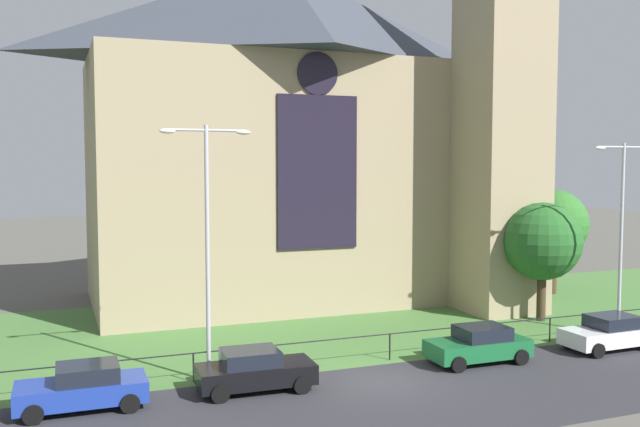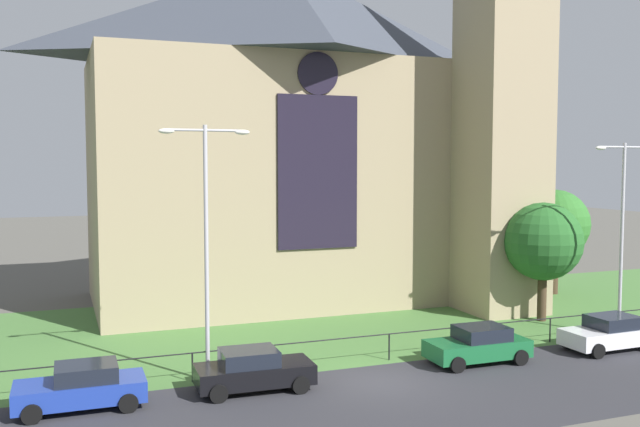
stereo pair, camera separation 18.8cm
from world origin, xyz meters
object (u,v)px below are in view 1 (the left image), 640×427
object	(u,v)px
tree_right_near	(543,242)
parked_car_white	(609,333)
streetlamp_near	(207,223)
streetlamp_far	(622,215)
parked_car_green	(479,345)
tree_right_far	(553,225)
church_building	(297,128)
parked_car_blue	(83,387)
parked_car_black	(255,370)

from	to	relation	value
tree_right_near	parked_car_white	size ratio (longest dim) A/B	1.45
streetlamp_near	tree_right_near	bearing A→B (deg)	11.73
streetlamp_far	parked_car_green	bearing A→B (deg)	-170.09
streetlamp_far	parked_car_green	size ratio (longest dim) A/B	2.16
tree_right_far	parked_car_white	bearing A→B (deg)	-118.98
church_building	parked_car_green	distance (m)	18.38
church_building	parked_car_blue	xyz separation A→B (m)	(-12.93, -15.42, -9.53)
church_building	tree_right_near	bearing A→B (deg)	-45.86
streetlamp_far	parked_car_black	world-z (taller)	streetlamp_far
church_building	parked_car_black	xyz separation A→B (m)	(-7.09, -15.62, -9.53)
parked_car_green	parked_car_white	world-z (taller)	same
tree_right_far	tree_right_near	distance (m)	8.09
tree_right_far	parked_car_blue	size ratio (longest dim) A/B	1.55
streetlamp_far	tree_right_far	bearing A→B (deg)	67.28
parked_car_green	parked_car_white	bearing A→B (deg)	177.63
streetlamp_near	parked_car_white	distance (m)	18.26
tree_right_far	parked_car_black	bearing A→B (deg)	-153.25
streetlamp_far	parked_car_white	distance (m)	5.82
tree_right_far	parked_car_black	world-z (taller)	tree_right_far
parked_car_black	parked_car_blue	bearing A→B (deg)	-179.82
parked_car_black	tree_right_near	bearing A→B (deg)	19.91
tree_right_far	parked_car_blue	distance (m)	30.66
church_building	parked_car_white	xyz separation A→B (m)	(9.00, -15.85, -9.53)
parked_car_blue	parked_car_green	xyz separation A→B (m)	(15.40, -0.10, 0.00)
parked_car_blue	parked_car_black	xyz separation A→B (m)	(5.84, -0.20, 0.00)
tree_right_near	parked_car_green	bearing A→B (deg)	-144.16
tree_right_near	parked_car_black	size ratio (longest dim) A/B	1.45
tree_right_near	streetlamp_near	bearing A→B (deg)	-168.27
parked_car_white	tree_right_far	bearing A→B (deg)	-120.33
tree_right_far	streetlamp_near	world-z (taller)	streetlamp_near
parked_car_green	parked_car_white	size ratio (longest dim) A/B	0.99
streetlamp_far	parked_car_blue	bearing A→B (deg)	-176.58
streetlamp_far	tree_right_near	bearing A→B (deg)	111.30
parked_car_blue	parked_car_black	distance (m)	5.85
streetlamp_near	parked_car_green	bearing A→B (deg)	-8.13
parked_car_blue	streetlamp_near	bearing A→B (deg)	-161.55
streetlamp_far	parked_car_black	distance (m)	19.17
tree_right_near	parked_car_blue	distance (m)	23.64
parked_car_black	tree_right_far	bearing A→B (deg)	28.87
streetlamp_near	parked_car_blue	size ratio (longest dim) A/B	2.27
streetlamp_near	parked_car_green	world-z (taller)	streetlamp_near
tree_right_far	parked_car_white	xyz separation A→B (m)	(-6.41, -11.57, -3.60)
church_building	tree_right_far	xyz separation A→B (m)	(15.41, -4.28, -5.92)
parked_car_green	streetlamp_near	bearing A→B (deg)	-7.56
parked_car_blue	parked_car_white	world-z (taller)	same
streetlamp_far	streetlamp_near	bearing A→B (deg)	180.00
streetlamp_near	parked_car_black	distance (m)	5.64
parked_car_blue	parked_car_white	xyz separation A→B (m)	(21.93, -0.44, 0.00)
parked_car_blue	parked_car_black	size ratio (longest dim) A/B	0.99
parked_car_blue	parked_car_green	size ratio (longest dim) A/B	1.00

